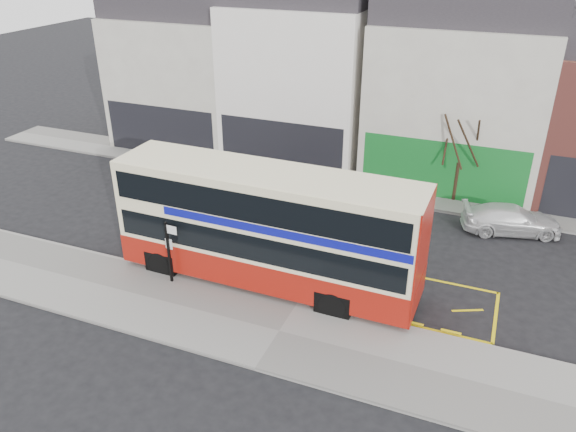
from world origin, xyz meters
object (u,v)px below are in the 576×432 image
at_px(car_silver, 223,175).
at_px(bus_stop_post, 170,246).
at_px(street_tree_left, 160,88).
at_px(double_decker_bus, 268,227).
at_px(car_grey, 287,186).
at_px(car_white, 511,219).
at_px(street_tree_right, 464,126).

bearing_deg(car_silver, bus_stop_post, -169.14).
height_order(car_silver, street_tree_left, street_tree_left).
height_order(double_decker_bus, car_grey, double_decker_bus).
distance_m(car_grey, street_tree_left, 11.29).
xyz_separation_m(car_grey, street_tree_left, (-10.04, 3.96, 3.30)).
height_order(bus_stop_post, car_silver, bus_stop_post).
distance_m(double_decker_bus, street_tree_left, 17.02).
relative_size(car_silver, car_white, 0.85).
bearing_deg(double_decker_bus, car_white, 43.21).
bearing_deg(car_white, car_silver, 76.05).
bearing_deg(car_silver, car_white, -93.84).
bearing_deg(street_tree_left, bus_stop_post, -56.06).
bearing_deg(car_white, car_grey, 76.92).
distance_m(car_grey, car_white, 11.14).
bearing_deg(car_silver, car_grey, -96.38).
bearing_deg(street_tree_right, car_grey, -161.09).
xyz_separation_m(car_white, street_tree_left, (-21.17, 3.53, 3.32)).
xyz_separation_m(bus_stop_post, car_silver, (-2.69, 9.34, -1.12)).
relative_size(bus_stop_post, street_tree_left, 0.46).
bearing_deg(street_tree_right, street_tree_left, 176.44).
bearing_deg(car_grey, street_tree_right, -77.86).
bearing_deg(street_tree_left, car_white, -9.47).
distance_m(car_white, street_tree_right, 5.08).
height_order(car_silver, car_grey, car_grey).
bearing_deg(double_decker_bus, car_grey, 107.58).
relative_size(car_white, street_tree_left, 0.77).
height_order(double_decker_bus, street_tree_left, street_tree_left).
relative_size(car_white, street_tree_right, 0.75).
bearing_deg(car_grey, street_tree_left, 61.70).
xyz_separation_m(car_silver, street_tree_right, (12.07, 2.75, 3.44)).
xyz_separation_m(car_grey, car_white, (11.13, 0.43, -0.02)).
xyz_separation_m(double_decker_bus, car_silver, (-6.15, 7.72, -1.87)).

